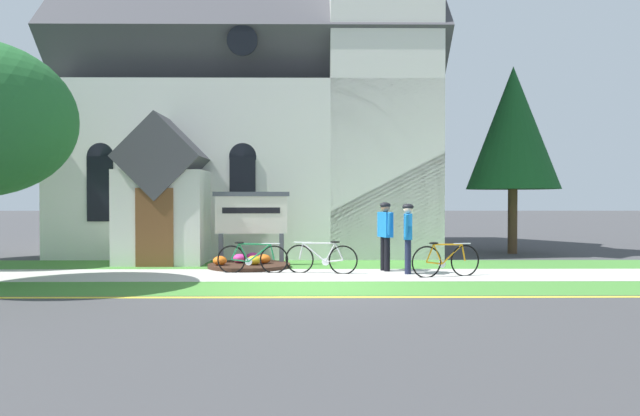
{
  "coord_description": "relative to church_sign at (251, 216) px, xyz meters",
  "views": [
    {
      "loc": [
        0.11,
        -11.83,
        1.82
      ],
      "look_at": [
        0.25,
        4.27,
        1.56
      ],
      "focal_mm": 32.52,
      "sensor_mm": 36.0,
      "label": 1
    }
  ],
  "objects": [
    {
      "name": "ground",
      "position": [
        1.62,
        0.09,
        -1.35
      ],
      "size": [
        140.0,
        140.0,
        0.0
      ],
      "primitive_type": "plane",
      "color": "#3D3D3F"
    },
    {
      "name": "sidewalk_slab",
      "position": [
        -0.39,
        -2.04,
        -1.34
      ],
      "size": [
        32.0,
        2.21,
        0.01
      ],
      "primitive_type": "cube",
      "color": "#B7B5AD",
      "rests_on": "ground"
    },
    {
      "name": "grass_verge",
      "position": [
        -0.39,
        -4.06,
        -1.34
      ],
      "size": [
        32.0,
        1.83,
        0.01
      ],
      "primitive_type": "cube",
      "color": "#427F33",
      "rests_on": "ground"
    },
    {
      "name": "church_lawn",
      "position": [
        -0.39,
        0.16,
        -1.34
      ],
      "size": [
        24.0,
        2.19,
        0.01
      ],
      "primitive_type": "cube",
      "color": "#427F33",
      "rests_on": "ground"
    },
    {
      "name": "curb_paint_stripe",
      "position": [
        -0.39,
        -5.12,
        -1.34
      ],
      "size": [
        28.0,
        0.16,
        0.01
      ],
      "primitive_type": "cube",
      "color": "yellow",
      "rests_on": "ground"
    },
    {
      "name": "church_building",
      "position": [
        0.07,
        5.45,
        3.52
      ],
      "size": [
        12.4,
        10.96,
        12.58
      ],
      "color": "silver",
      "rests_on": "ground"
    },
    {
      "name": "church_sign",
      "position": [
        0.0,
        0.0,
        0.0
      ],
      "size": [
        2.08,
        0.21,
        2.0
      ],
      "color": "#474C56",
      "rests_on": "ground"
    },
    {
      "name": "flower_bed",
      "position": [
        -0.02,
        -0.5,
        -1.25
      ],
      "size": [
        2.16,
        2.16,
        0.34
      ],
      "color": "#382319",
      "rests_on": "ground"
    },
    {
      "name": "bicycle_blue",
      "position": [
        0.21,
        -1.64,
        -0.98
      ],
      "size": [
        1.74,
        0.09,
        0.79
      ],
      "color": "black",
      "rests_on": "ground"
    },
    {
      "name": "bicycle_green",
      "position": [
        4.77,
        -2.35,
        -0.96
      ],
      "size": [
        1.69,
        0.52,
        0.83
      ],
      "color": "black",
      "rests_on": "ground"
    },
    {
      "name": "bicycle_orange",
      "position": [
        1.89,
        -1.76,
        -0.97
      ],
      "size": [
        1.76,
        0.42,
        0.82
      ],
      "color": "black",
      "rests_on": "ground"
    },
    {
      "name": "cyclist_in_white_jersey",
      "position": [
        3.49,
        -1.3,
        -0.32
      ],
      "size": [
        0.36,
        0.78,
        1.73
      ],
      "color": "black",
      "rests_on": "ground"
    },
    {
      "name": "cyclist_in_red_jersey",
      "position": [
        3.97,
        -1.85,
        -0.35
      ],
      "size": [
        0.3,
        0.78,
        1.7
      ],
      "color": "#191E38",
      "rests_on": "ground"
    },
    {
      "name": "roadside_conifer",
      "position": [
        8.28,
        3.34,
        2.79
      ],
      "size": [
        3.02,
        3.02,
        6.18
      ],
      "color": "#4C3823",
      "rests_on": "ground"
    }
  ]
}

